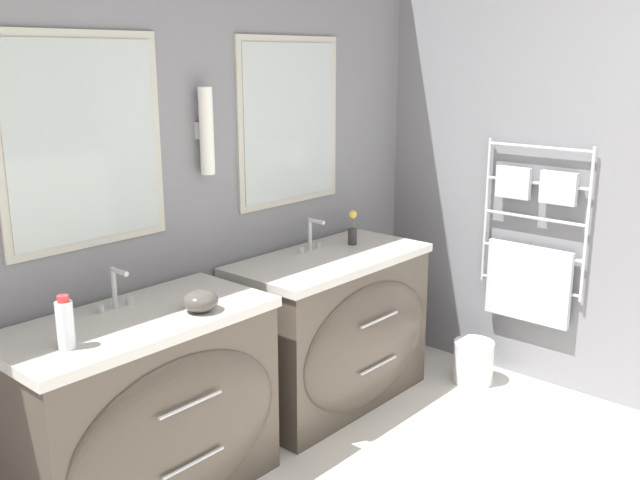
{
  "coord_description": "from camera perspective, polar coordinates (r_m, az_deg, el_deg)",
  "views": [
    {
      "loc": [
        -2.03,
        -0.42,
        1.88
      ],
      "look_at": [
        0.26,
        1.59,
        1.09
      ],
      "focal_mm": 40.0,
      "sensor_mm": 36.0,
      "label": 1
    }
  ],
  "objects": [
    {
      "name": "amenity_bowl",
      "position": [
        3.03,
        -9.55,
        -4.81
      ],
      "size": [
        0.15,
        0.15,
        0.09
      ],
      "color": "#4C4742",
      "rests_on": "vanity_left"
    },
    {
      "name": "vanity_right",
      "position": [
        3.94,
        1.22,
        -7.19
      ],
      "size": [
        1.14,
        0.62,
        0.84
      ],
      "color": "#4C4238",
      "rests_on": "ground_plane"
    },
    {
      "name": "waste_bin",
      "position": [
        4.37,
        12.17,
        -9.44
      ],
      "size": [
        0.24,
        0.24,
        0.25
      ],
      "color": "silver",
      "rests_on": "ground_plane"
    },
    {
      "name": "toiletry_bottle",
      "position": [
        2.76,
        -19.71,
        -6.35
      ],
      "size": [
        0.06,
        0.06,
        0.2
      ],
      "color": "silver",
      "rests_on": "vanity_left"
    },
    {
      "name": "flower_vase",
      "position": [
        4.03,
        2.62,
        0.8
      ],
      "size": [
        0.05,
        0.05,
        0.2
      ],
      "color": "#332D2D",
      "rests_on": "vanity_right"
    },
    {
      "name": "wall_right",
      "position": [
        4.14,
        20.52,
        5.39
      ],
      "size": [
        0.13,
        4.4,
        2.6
      ],
      "color": "slate",
      "rests_on": "ground_plane"
    },
    {
      "name": "wall_back",
      "position": [
        3.44,
        -11.79,
        4.61
      ],
      "size": [
        5.17,
        0.15,
        2.6
      ],
      "color": "slate",
      "rests_on": "ground_plane"
    },
    {
      "name": "faucet_left",
      "position": [
        3.12,
        -16.02,
        -3.81
      ],
      "size": [
        0.17,
        0.12,
        0.18
      ],
      "color": "silver",
      "rests_on": "vanity_left"
    },
    {
      "name": "faucet_right",
      "position": [
        3.89,
        -0.68,
        0.37
      ],
      "size": [
        0.17,
        0.12,
        0.18
      ],
      "color": "silver",
      "rests_on": "vanity_right"
    },
    {
      "name": "vanity_left",
      "position": [
        3.18,
        -13.64,
        -13.18
      ],
      "size": [
        1.14,
        0.62,
        0.84
      ],
      "color": "#4C4238",
      "rests_on": "ground_plane"
    }
  ]
}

